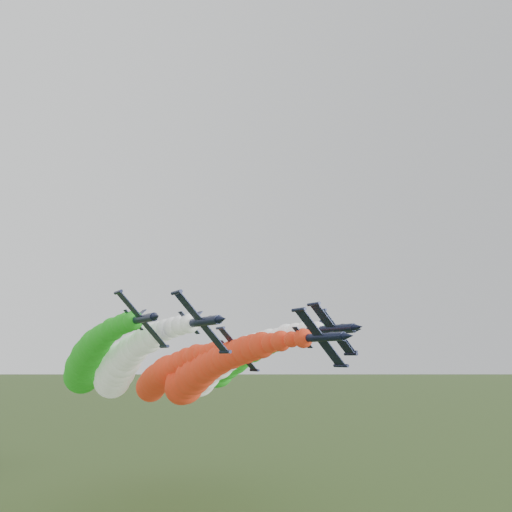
{
  "coord_description": "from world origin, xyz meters",
  "views": [
    {
      "loc": [
        -39.63,
        -62.38,
        34.46
      ],
      "look_at": [
        2.61,
        4.96,
        50.56
      ],
      "focal_mm": 35.0,
      "sensor_mm": 36.0,
      "label": 1
    }
  ],
  "objects_px": {
    "jet_trail": "(162,376)",
    "jet_outer_left": "(87,362)",
    "jet_outer_right": "(236,362)",
    "jet_inner_left": "(121,366)",
    "jet_inner_right": "(216,367)",
    "jet_lead": "(200,374)"
  },
  "relations": [
    {
      "from": "jet_trail",
      "to": "jet_outer_left",
      "type": "bearing_deg",
      "value": -155.77
    },
    {
      "from": "jet_outer_right",
      "to": "jet_trail",
      "type": "relative_size",
      "value": 0.99
    },
    {
      "from": "jet_outer_right",
      "to": "jet_trail",
      "type": "xyz_separation_m",
      "value": [
        -16.63,
        9.91,
        -3.75
      ]
    },
    {
      "from": "jet_inner_left",
      "to": "jet_inner_right",
      "type": "height_order",
      "value": "jet_inner_left"
    },
    {
      "from": "jet_inner_right",
      "to": "jet_outer_right",
      "type": "bearing_deg",
      "value": 41.18
    },
    {
      "from": "jet_outer_left",
      "to": "jet_outer_right",
      "type": "distance_m",
      "value": 38.63
    },
    {
      "from": "jet_lead",
      "to": "jet_outer_right",
      "type": "height_order",
      "value": "jet_outer_right"
    },
    {
      "from": "jet_outer_left",
      "to": "jet_outer_right",
      "type": "xyz_separation_m",
      "value": [
        38.62,
        -0.01,
        -0.17
      ]
    },
    {
      "from": "jet_lead",
      "to": "jet_inner_right",
      "type": "xyz_separation_m",
      "value": [
        7.28,
        6.47,
        1.49
      ]
    },
    {
      "from": "jet_outer_left",
      "to": "jet_trail",
      "type": "distance_m",
      "value": 24.43
    },
    {
      "from": "jet_outer_left",
      "to": "jet_trail",
      "type": "xyz_separation_m",
      "value": [
        21.99,
        9.9,
        -3.93
      ]
    },
    {
      "from": "jet_inner_right",
      "to": "jet_trail",
      "type": "bearing_deg",
      "value": 105.96
    },
    {
      "from": "jet_inner_right",
      "to": "jet_outer_left",
      "type": "xyz_separation_m",
      "value": [
        -27.59,
        9.67,
        1.22
      ]
    },
    {
      "from": "jet_trail",
      "to": "jet_outer_right",
      "type": "bearing_deg",
      "value": -30.79
    },
    {
      "from": "jet_lead",
      "to": "jet_outer_left",
      "type": "distance_m",
      "value": 26.08
    },
    {
      "from": "jet_lead",
      "to": "jet_inner_right",
      "type": "relative_size",
      "value": 0.99
    },
    {
      "from": "jet_lead",
      "to": "jet_outer_right",
      "type": "relative_size",
      "value": 1.01
    },
    {
      "from": "jet_inner_left",
      "to": "jet_trail",
      "type": "height_order",
      "value": "jet_inner_left"
    },
    {
      "from": "jet_inner_right",
      "to": "jet_outer_left",
      "type": "height_order",
      "value": "jet_outer_left"
    },
    {
      "from": "jet_outer_right",
      "to": "jet_inner_left",
      "type": "bearing_deg",
      "value": -162.99
    },
    {
      "from": "jet_inner_right",
      "to": "jet_inner_left",
      "type": "bearing_deg",
      "value": -178.05
    },
    {
      "from": "jet_inner_left",
      "to": "jet_outer_left",
      "type": "relative_size",
      "value": 1.0
    }
  ]
}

